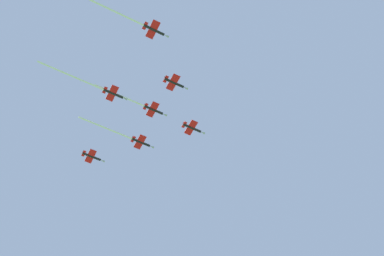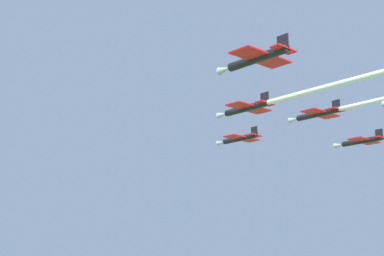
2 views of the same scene
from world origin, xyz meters
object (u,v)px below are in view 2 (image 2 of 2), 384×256
at_px(jet_starboard_inner, 361,141).
at_px(jet_port_outer, 351,106).
at_px(jet_starboard_outer, 256,59).
at_px(jet_lead, 239,139).
at_px(jet_port_inner, 284,98).

xyz_separation_m(jet_starboard_inner, jet_port_outer, (-18.27, 7.00, 2.16)).
xyz_separation_m(jet_starboard_inner, jet_starboard_outer, (-48.03, 27.13, -0.38)).
relative_size(jet_lead, jet_port_inner, 0.35).
distance_m(jet_port_inner, jet_starboard_inner, 35.78).
relative_size(jet_starboard_inner, jet_port_outer, 0.37).
height_order(jet_lead, jet_starboard_outer, jet_lead).
distance_m(jet_lead, jet_starboard_outer, 49.35).
xyz_separation_m(jet_lead, jet_starboard_inner, (-1.25, -24.64, -0.75)).
bearing_deg(jet_lead, jet_starboard_outer, -135.00).
bearing_deg(jet_port_inner, jet_lead, 55.50).
bearing_deg(jet_starboard_inner, jet_port_inner, -167.19).
relative_size(jet_port_outer, jet_starboard_outer, 2.72).
bearing_deg(jet_starboard_outer, jet_port_outer, 13.83).
relative_size(jet_lead, jet_port_outer, 0.37).
bearing_deg(jet_starboard_outer, jet_lead, 45.00).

